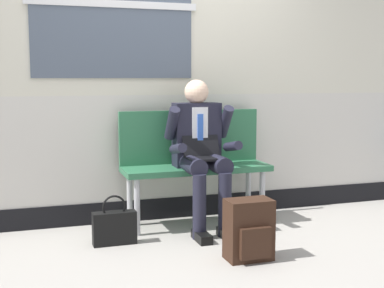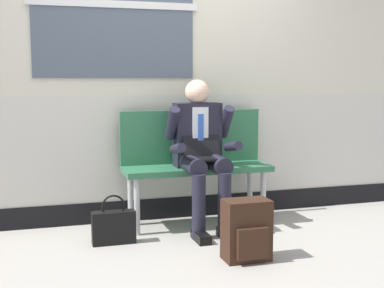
{
  "view_description": "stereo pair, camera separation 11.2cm",
  "coord_description": "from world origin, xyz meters",
  "px_view_note": "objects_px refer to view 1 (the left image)",
  "views": [
    {
      "loc": [
        -1.24,
        -4.1,
        1.3
      ],
      "look_at": [
        0.11,
        0.01,
        0.75
      ],
      "focal_mm": 49.34,
      "sensor_mm": 36.0,
      "label": 1
    },
    {
      "loc": [
        -1.14,
        -4.14,
        1.3
      ],
      "look_at": [
        0.11,
        0.01,
        0.75
      ],
      "focal_mm": 49.34,
      "sensor_mm": 36.0,
      "label": 2
    }
  ],
  "objects_px": {
    "bench_with_person": "(194,157)",
    "handbag": "(114,227)",
    "person_seated": "(201,149)",
    "backpack": "(249,230)"
  },
  "relations": [
    {
      "from": "backpack",
      "to": "handbag",
      "type": "xyz_separation_m",
      "value": [
        -0.85,
        0.64,
        -0.08
      ]
    },
    {
      "from": "person_seated",
      "to": "handbag",
      "type": "distance_m",
      "value": 0.98
    },
    {
      "from": "person_seated",
      "to": "handbag",
      "type": "xyz_separation_m",
      "value": [
        -0.79,
        -0.2,
        -0.55
      ]
    },
    {
      "from": "bench_with_person",
      "to": "person_seated",
      "type": "distance_m",
      "value": 0.23
    },
    {
      "from": "person_seated",
      "to": "backpack",
      "type": "distance_m",
      "value": 0.97
    },
    {
      "from": "bench_with_person",
      "to": "handbag",
      "type": "distance_m",
      "value": 0.99
    },
    {
      "from": "bench_with_person",
      "to": "backpack",
      "type": "height_order",
      "value": "bench_with_person"
    },
    {
      "from": "bench_with_person",
      "to": "handbag",
      "type": "height_order",
      "value": "bench_with_person"
    },
    {
      "from": "bench_with_person",
      "to": "backpack",
      "type": "distance_m",
      "value": 1.12
    },
    {
      "from": "bench_with_person",
      "to": "person_seated",
      "type": "bearing_deg",
      "value": -90.0
    }
  ]
}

